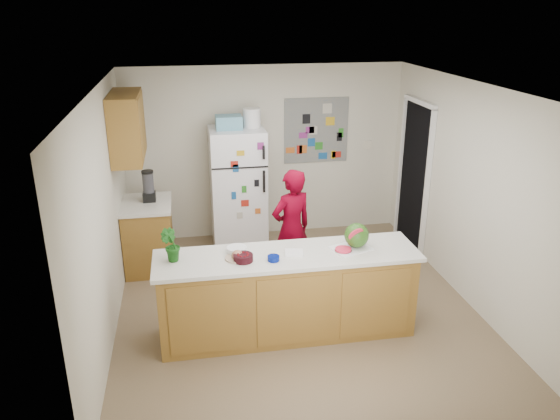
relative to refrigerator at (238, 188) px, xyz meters
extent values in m
cube|color=brown|center=(0.45, -1.88, -0.86)|extent=(4.00, 4.50, 0.02)
cube|color=beige|center=(0.45, 0.38, 0.40)|extent=(4.00, 0.02, 2.50)
cube|color=beige|center=(-1.56, -1.88, 0.40)|extent=(0.02, 4.50, 2.50)
cube|color=beige|center=(2.46, -1.88, 0.40)|extent=(0.02, 4.50, 2.50)
cube|color=white|center=(0.45, -1.88, 1.66)|extent=(4.00, 4.50, 0.02)
cube|color=black|center=(2.44, -0.43, 0.17)|extent=(0.03, 0.85, 2.04)
cube|color=brown|center=(0.25, -2.38, -0.41)|extent=(2.60, 0.62, 0.88)
cube|color=silver|center=(0.25, -2.38, 0.05)|extent=(2.68, 0.70, 0.04)
cube|color=brown|center=(-1.24, -0.53, -0.42)|extent=(0.60, 0.80, 0.86)
cube|color=silver|center=(-1.24, -0.53, 0.03)|extent=(0.64, 0.84, 0.04)
cube|color=brown|center=(-1.37, -0.58, 1.05)|extent=(0.35, 1.00, 0.80)
cube|color=silver|center=(0.00, 0.00, 0.00)|extent=(0.75, 0.70, 1.70)
cube|color=#5999B2|center=(-0.10, 0.00, 0.94)|extent=(0.35, 0.28, 0.18)
cube|color=slate|center=(1.20, 0.36, 0.70)|extent=(0.95, 0.01, 0.95)
imported|color=#600012|center=(0.50, -1.34, -0.10)|extent=(0.64, 0.54, 1.49)
cylinder|color=black|center=(-1.19, -0.46, 0.24)|extent=(0.14, 0.14, 0.38)
cube|color=white|center=(0.92, -2.37, 0.08)|extent=(0.46, 0.40, 0.01)
sphere|color=#316019|center=(0.98, -2.35, 0.21)|extent=(0.25, 0.25, 0.25)
cylinder|color=red|center=(0.82, -2.42, 0.09)|extent=(0.17, 0.17, 0.02)
cylinder|color=black|center=(-0.21, -2.46, 0.11)|extent=(0.21, 0.21, 0.07)
cylinder|color=white|center=(-0.25, -2.26, 0.10)|extent=(0.24, 0.24, 0.06)
cylinder|color=#021062|center=(0.09, -2.50, 0.10)|extent=(0.14, 0.14, 0.05)
cylinder|color=beige|center=(-0.26, -2.40, 0.08)|extent=(0.30, 0.30, 0.02)
cube|color=silver|center=(0.32, -2.38, 0.08)|extent=(0.21, 0.19, 0.02)
cube|color=gray|center=(0.91, -2.49, 0.08)|extent=(0.09, 0.05, 0.01)
imported|color=#114110|center=(-0.90, -2.33, 0.23)|extent=(0.22, 0.20, 0.33)
camera|label=1|loc=(-0.70, -7.27, 2.43)|focal=35.00mm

